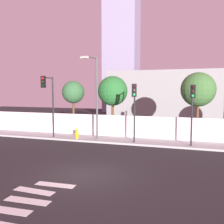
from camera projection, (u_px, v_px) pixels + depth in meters
name	position (u px, v px, depth m)	size (l,w,h in m)	color
ground_plane	(85.00, 175.00, 12.17)	(80.00, 80.00, 0.00)	#262325
sidewalk	(127.00, 141.00, 19.93)	(36.00, 2.40, 0.15)	#A5A5A5
perimeter_wall	(131.00, 126.00, 21.07)	(36.00, 0.18, 1.80)	silver
crosswalk_marking	(25.00, 207.00, 8.89)	(3.07, 4.77, 0.01)	silver
traffic_light_left	(192.00, 102.00, 17.09)	(0.35, 1.11, 4.30)	black
traffic_light_center	(48.00, 94.00, 20.10)	(0.37, 1.84, 5.01)	black
traffic_light_right	(134.00, 100.00, 17.94)	(0.56, 1.79, 4.37)	black
street_lamp_curbside	(95.00, 91.00, 19.69)	(0.77, 1.79, 6.47)	#4C4C51
fire_hydrant	(77.00, 133.00, 20.49)	(0.44, 0.26, 0.83)	gold
roadside_tree_leftmost	(73.00, 92.00, 23.51)	(2.09, 2.09, 4.94)	brown
roadside_tree_midleft	(113.00, 91.00, 22.31)	(2.64, 2.64, 5.33)	brown
roadside_tree_midright	(198.00, 90.00, 20.09)	(2.76, 2.76, 5.51)	brown
low_building_distant	(164.00, 96.00, 33.80)	(14.27, 6.00, 6.56)	gray
tower_on_skyline	(122.00, 46.00, 47.25)	(6.13, 5.00, 24.44)	gray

